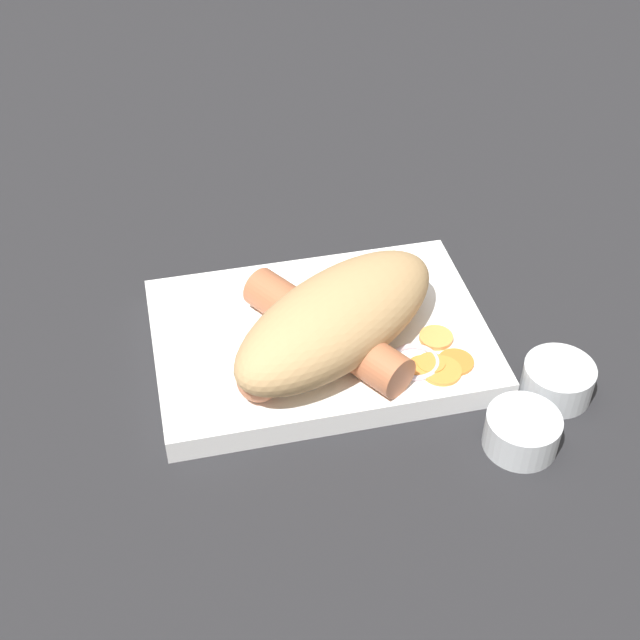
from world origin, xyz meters
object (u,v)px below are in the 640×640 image
Objects in this scene: condiment_cup_far at (557,382)px; sausage at (332,329)px; condiment_cup_near at (522,433)px; bread_roll at (337,319)px; food_tray at (320,339)px.

sausage is at bearing -23.54° from condiment_cup_far.
condiment_cup_near is at bearing 135.56° from sausage.
food_tray is at bearing -73.33° from bread_roll.
food_tray is 0.19m from condiment_cup_far.
sausage reaches higher than condiment_cup_near.
sausage is at bearing -44.44° from condiment_cup_near.
bread_roll is at bearing 113.95° from sausage.
condiment_cup_far is at bearing 156.46° from sausage.
condiment_cup_near is (-0.11, 0.11, -0.02)m from sausage.
bread_roll is 0.02m from sausage.
food_tray is 0.18m from condiment_cup_near.
condiment_cup_near is at bearing 136.43° from bread_roll.
bread_roll is 0.17m from condiment_cup_far.
condiment_cup_near is (-0.11, 0.11, -0.04)m from bread_roll.
bread_roll reaches higher than condiment_cup_near.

